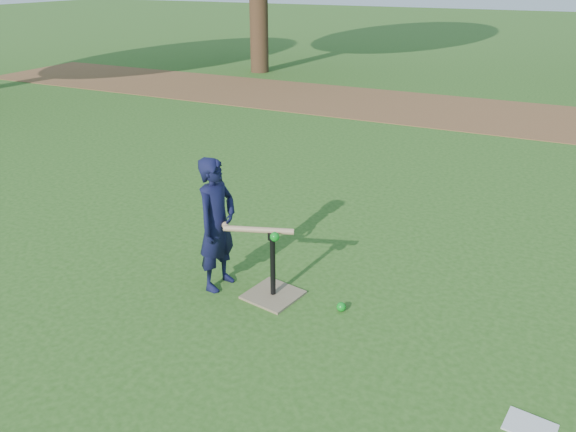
% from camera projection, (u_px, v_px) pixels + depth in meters
% --- Properties ---
extents(ground, '(80.00, 80.00, 0.00)m').
position_uv_depth(ground, '(317.00, 290.00, 5.02)').
color(ground, '#285116').
rests_on(ground, ground).
extents(dirt_strip, '(24.00, 3.00, 0.01)m').
position_uv_depth(dirt_strip, '(464.00, 112.00, 11.19)').
color(dirt_strip, brown).
rests_on(dirt_strip, ground).
extents(child, '(0.32, 0.46, 1.21)m').
position_uv_depth(child, '(217.00, 224.00, 4.86)').
color(child, black).
rests_on(child, ground).
extents(wiffle_ball_ground, '(0.08, 0.08, 0.08)m').
position_uv_depth(wiffle_ball_ground, '(341.00, 307.00, 4.70)').
color(wiffle_ball_ground, '#0C881A').
rests_on(wiffle_ball_ground, ground).
extents(clipboard, '(0.33, 0.27, 0.01)m').
position_uv_depth(clipboard, '(530.00, 427.00, 3.51)').
color(clipboard, silver).
rests_on(clipboard, ground).
extents(batting_tee, '(0.50, 0.50, 0.61)m').
position_uv_depth(batting_tee, '(273.00, 285.00, 4.89)').
color(batting_tee, '#816D52').
rests_on(batting_tee, ground).
extents(swing_action, '(0.62, 0.24, 0.08)m').
position_uv_depth(swing_action, '(258.00, 231.00, 4.70)').
color(swing_action, tan).
rests_on(swing_action, ground).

